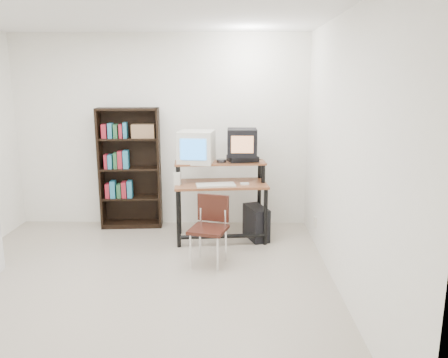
{
  "coord_description": "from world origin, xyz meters",
  "views": [
    {
      "loc": [
        0.97,
        -3.95,
        1.97
      ],
      "look_at": [
        0.87,
        1.1,
        0.84
      ],
      "focal_mm": 35.0,
      "sensor_mm": 36.0,
      "label": 1
    }
  ],
  "objects_px": {
    "pc_tower": "(256,223)",
    "school_chair": "(210,223)",
    "bookshelf": "(130,166)",
    "crt_monitor": "(196,147)",
    "crt_tv": "(242,143)",
    "computer_desk": "(221,187)"
  },
  "relations": [
    {
      "from": "crt_tv",
      "to": "school_chair",
      "type": "relative_size",
      "value": 0.49
    },
    {
      "from": "computer_desk",
      "to": "crt_tv",
      "type": "relative_size",
      "value": 3.24
    },
    {
      "from": "crt_monitor",
      "to": "school_chair",
      "type": "height_order",
      "value": "crt_monitor"
    },
    {
      "from": "crt_tv",
      "to": "computer_desk",
      "type": "bearing_deg",
      "value": -153.92
    },
    {
      "from": "pc_tower",
      "to": "bookshelf",
      "type": "relative_size",
      "value": 0.28
    },
    {
      "from": "crt_tv",
      "to": "crt_monitor",
      "type": "bearing_deg",
      "value": -175.86
    },
    {
      "from": "pc_tower",
      "to": "school_chair",
      "type": "bearing_deg",
      "value": -144.99
    },
    {
      "from": "pc_tower",
      "to": "bookshelf",
      "type": "bearing_deg",
      "value": 144.45
    },
    {
      "from": "crt_monitor",
      "to": "pc_tower",
      "type": "distance_m",
      "value": 1.23
    },
    {
      "from": "pc_tower",
      "to": "school_chair",
      "type": "relative_size",
      "value": 0.6
    },
    {
      "from": "crt_tv",
      "to": "school_chair",
      "type": "bearing_deg",
      "value": -111.83
    },
    {
      "from": "crt_tv",
      "to": "bookshelf",
      "type": "height_order",
      "value": "bookshelf"
    },
    {
      "from": "school_chair",
      "to": "crt_tv",
      "type": "bearing_deg",
      "value": 83.81
    },
    {
      "from": "pc_tower",
      "to": "computer_desk",
      "type": "bearing_deg",
      "value": 160.92
    },
    {
      "from": "crt_tv",
      "to": "school_chair",
      "type": "distance_m",
      "value": 1.23
    },
    {
      "from": "pc_tower",
      "to": "school_chair",
      "type": "distance_m",
      "value": 0.98
    },
    {
      "from": "crt_tv",
      "to": "bookshelf",
      "type": "xyz_separation_m",
      "value": [
        -1.51,
        0.36,
        -0.38
      ]
    },
    {
      "from": "computer_desk",
      "to": "school_chair",
      "type": "distance_m",
      "value": 0.81
    },
    {
      "from": "crt_tv",
      "to": "pc_tower",
      "type": "xyz_separation_m",
      "value": [
        0.19,
        -0.13,
        -1.01
      ]
    },
    {
      "from": "pc_tower",
      "to": "bookshelf",
      "type": "height_order",
      "value": "bookshelf"
    },
    {
      "from": "crt_monitor",
      "to": "bookshelf",
      "type": "xyz_separation_m",
      "value": [
        -0.94,
        0.4,
        -0.33
      ]
    },
    {
      "from": "school_chair",
      "to": "bookshelf",
      "type": "xyz_separation_m",
      "value": [
        -1.15,
        1.26,
        0.38
      ]
    }
  ]
}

